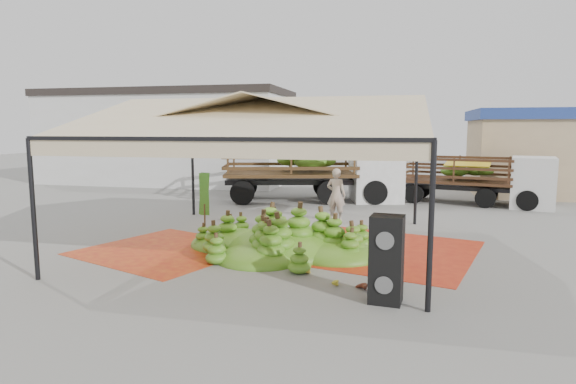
% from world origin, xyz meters
% --- Properties ---
extents(ground, '(90.00, 90.00, 0.00)m').
position_xyz_m(ground, '(0.00, 0.00, 0.00)').
color(ground, slate).
rests_on(ground, ground).
extents(canopy_tent, '(8.10, 8.10, 4.00)m').
position_xyz_m(canopy_tent, '(0.00, 0.00, 3.30)').
color(canopy_tent, black).
rests_on(canopy_tent, ground).
extents(building_white, '(14.30, 6.30, 5.40)m').
position_xyz_m(building_white, '(-10.00, 14.00, 2.71)').
color(building_white, silver).
rests_on(building_white, ground).
extents(building_tan, '(6.30, 5.30, 4.10)m').
position_xyz_m(building_tan, '(10.00, 13.00, 2.07)').
color(building_tan, tan).
rests_on(building_tan, ground).
extents(tarp_left, '(5.07, 4.96, 0.01)m').
position_xyz_m(tarp_left, '(-2.49, -1.08, 0.01)').
color(tarp_left, '#C85612').
rests_on(tarp_left, ground).
extents(tarp_right, '(5.50, 5.66, 0.01)m').
position_xyz_m(tarp_right, '(3.12, 0.14, 0.01)').
color(tarp_right, red).
rests_on(tarp_right, ground).
extents(banana_heap, '(6.17, 5.40, 1.16)m').
position_xyz_m(banana_heap, '(0.57, -0.50, 0.58)').
color(banana_heap, '#4C801A').
rests_on(banana_heap, ground).
extents(hand_yellow_a, '(0.40, 0.34, 0.17)m').
position_xyz_m(hand_yellow_a, '(2.15, -2.97, 0.09)').
color(hand_yellow_a, gold).
rests_on(hand_yellow_a, ground).
extents(hand_yellow_b, '(0.47, 0.42, 0.19)m').
position_xyz_m(hand_yellow_b, '(1.43, -2.30, 0.09)').
color(hand_yellow_b, gold).
rests_on(hand_yellow_b, ground).
extents(hand_red_a, '(0.61, 0.56, 0.22)m').
position_xyz_m(hand_red_a, '(3.14, -2.07, 0.11)').
color(hand_red_a, maroon).
rests_on(hand_red_a, ground).
extents(hand_red_b, '(0.55, 0.53, 0.19)m').
position_xyz_m(hand_red_b, '(2.73, -3.14, 0.10)').
color(hand_red_b, '#5E2C15').
rests_on(hand_red_b, ground).
extents(hand_green, '(0.46, 0.39, 0.20)m').
position_xyz_m(hand_green, '(0.77, -1.09, 0.10)').
color(hand_green, '#517E1A').
rests_on(hand_green, ground).
extents(hanging_bunches, '(1.74, 0.24, 0.20)m').
position_xyz_m(hanging_bunches, '(1.31, 0.97, 2.62)').
color(hanging_bunches, '#5A821B').
rests_on(hanging_bunches, ground).
extents(speaker_stack, '(0.64, 0.58, 1.63)m').
position_xyz_m(speaker_stack, '(3.26, -3.70, 0.82)').
color(speaker_stack, black).
rests_on(speaker_stack, ground).
extents(banana_leaves, '(0.96, 1.36, 3.70)m').
position_xyz_m(banana_leaves, '(-2.33, 1.53, 0.00)').
color(banana_leaves, '#34701D').
rests_on(banana_leaves, ground).
extents(vendor, '(0.74, 0.55, 1.85)m').
position_xyz_m(vendor, '(1.34, 3.93, 0.92)').
color(vendor, gray).
rests_on(vendor, ground).
extents(truck_left, '(8.07, 4.39, 2.63)m').
position_xyz_m(truck_left, '(-0.00, 8.57, 1.62)').
color(truck_left, '#4F3A1A').
rests_on(truck_left, ground).
extents(truck_right, '(6.29, 3.30, 2.05)m').
position_xyz_m(truck_right, '(6.83, 9.04, 1.27)').
color(truck_right, '#4B2919').
rests_on(truck_right, ground).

